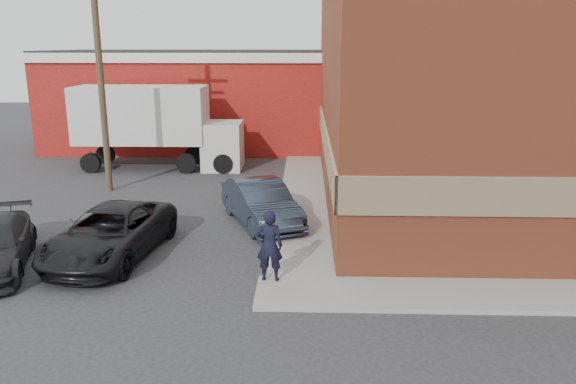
% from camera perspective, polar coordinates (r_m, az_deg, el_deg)
% --- Properties ---
extents(ground, '(90.00, 90.00, 0.00)m').
position_cam_1_polar(ground, '(14.77, -1.02, -8.93)').
color(ground, '#28282B').
rests_on(ground, ground).
extents(brick_building, '(14.25, 18.25, 9.36)m').
position_cam_1_polar(brick_building, '(23.85, 21.31, 10.79)').
color(brick_building, '#964226').
rests_on(brick_building, ground).
extents(sidewalk_west, '(1.80, 18.00, 0.12)m').
position_cam_1_polar(sidewalk_west, '(23.26, 1.53, 0.15)').
color(sidewalk_west, gray).
rests_on(sidewalk_west, ground).
extents(warehouse, '(16.30, 8.30, 5.60)m').
position_cam_1_polar(warehouse, '(34.31, -9.57, 9.37)').
color(warehouse, maroon).
rests_on(warehouse, ground).
extents(utility_pole, '(2.00, 0.26, 9.00)m').
position_cam_1_polar(utility_pole, '(23.98, -18.53, 11.20)').
color(utility_pole, brown).
rests_on(utility_pole, ground).
extents(man, '(0.69, 0.47, 1.84)m').
position_cam_1_polar(man, '(14.16, -1.90, -5.46)').
color(man, black).
rests_on(man, sidewalk_south).
extents(sedan, '(3.25, 4.79, 1.50)m').
position_cam_1_polar(sedan, '(18.96, -2.76, -1.12)').
color(sedan, '#2A3646').
rests_on(sedan, ground).
extents(suv_a, '(3.02, 5.43, 1.43)m').
position_cam_1_polar(suv_a, '(16.84, -17.60, -4.00)').
color(suv_a, black).
rests_on(suv_a, ground).
extents(box_truck, '(8.12, 2.57, 4.00)m').
position_cam_1_polar(box_truck, '(28.06, -13.08, 6.97)').
color(box_truck, silver).
rests_on(box_truck, ground).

